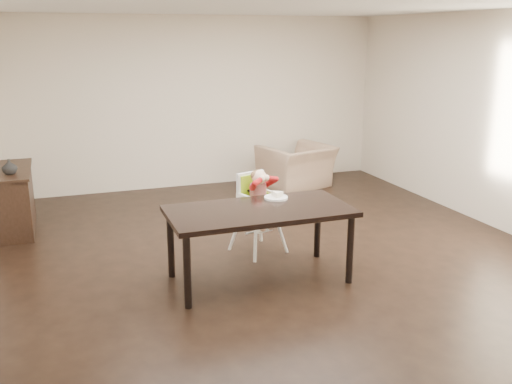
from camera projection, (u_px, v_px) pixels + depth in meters
ground at (281, 259)px, 6.30m from camera, size 7.00×7.00×0.00m
room_walls at (283, 90)px, 5.81m from camera, size 6.02×7.02×2.71m
dining_table at (259, 216)px, 5.60m from camera, size 1.80×0.90×0.75m
high_chair at (257, 194)px, 6.38m from camera, size 0.51×0.51×0.96m
plate at (276, 196)px, 5.92m from camera, size 0.27×0.27×0.07m
armchair at (296, 160)px, 9.18m from camera, size 1.19×0.95×0.91m
sideboard at (15, 199)px, 7.16m from camera, size 0.44×1.26×0.79m
vase at (9, 167)px, 6.77m from camera, size 0.21×0.22×0.18m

